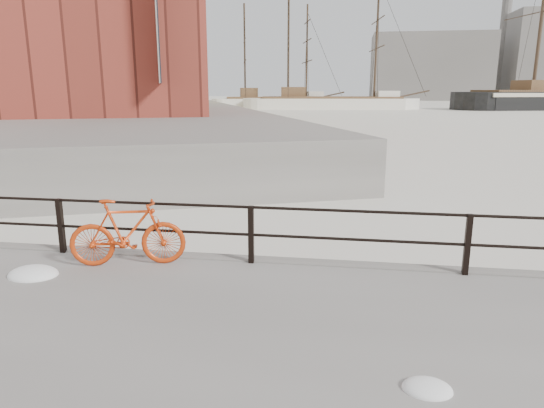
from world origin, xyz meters
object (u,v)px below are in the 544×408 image
at_px(bicycle, 127,232).
at_px(schooner_mid, 331,109).
at_px(workboat_far, 61,120).
at_px(schooner_left, 276,108).
at_px(workboat_near, 74,128).

xyz_separation_m(bicycle, schooner_mid, (0.58, 73.43, -0.92)).
distance_m(schooner_mid, workboat_far, 42.53).
bearing_deg(workboat_far, bicycle, -77.19).
distance_m(schooner_mid, schooner_left, 10.28).
distance_m(workboat_near, workboat_far, 12.08).
bearing_deg(schooner_mid, bicycle, -97.87).
bearing_deg(bicycle, schooner_mid, 74.30).
relative_size(workboat_near, workboat_far, 0.97).
bearing_deg(workboat_near, bicycle, -88.05).
distance_m(bicycle, schooner_left, 77.71).
height_order(bicycle, workboat_far, workboat_far).
xyz_separation_m(bicycle, workboat_far, (-26.84, 40.93, -0.92)).
bearing_deg(bicycle, workboat_near, 106.81).
bearing_deg(schooner_mid, workboat_near, -122.98).
bearing_deg(workboat_far, workboat_near, -73.53).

